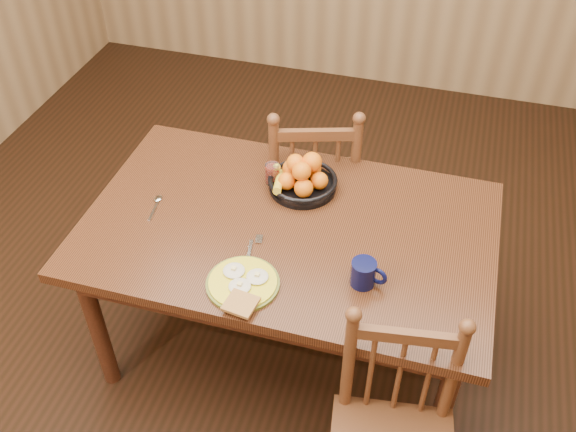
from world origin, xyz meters
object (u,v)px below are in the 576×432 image
(fruit_bowl, at_px, (302,178))
(chair_far, at_px, (312,188))
(coffee_mug, at_px, (365,273))
(dining_table, at_px, (288,241))
(breakfast_plate, at_px, (243,283))

(fruit_bowl, bearing_deg, chair_far, 96.57)
(coffee_mug, bearing_deg, fruit_bowl, 127.74)
(dining_table, height_order, breakfast_plate, breakfast_plate)
(chair_far, distance_m, coffee_mug, 0.94)
(dining_table, distance_m, coffee_mug, 0.43)
(breakfast_plate, height_order, coffee_mug, coffee_mug)
(dining_table, xyz_separation_m, coffee_mug, (0.34, -0.22, 0.14))
(chair_far, xyz_separation_m, fruit_bowl, (0.04, -0.34, 0.34))
(breakfast_plate, distance_m, fruit_bowl, 0.59)
(coffee_mug, bearing_deg, dining_table, 147.82)
(dining_table, distance_m, breakfast_plate, 0.37)
(chair_far, relative_size, fruit_bowl, 3.34)
(breakfast_plate, bearing_deg, dining_table, 79.14)
(dining_table, relative_size, coffee_mug, 11.96)
(dining_table, bearing_deg, fruit_bowl, 91.80)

